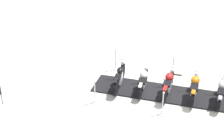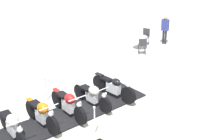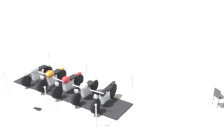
{
  "view_description": "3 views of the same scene",
  "coord_description": "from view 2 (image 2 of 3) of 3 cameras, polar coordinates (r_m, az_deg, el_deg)",
  "views": [
    {
      "loc": [
        0.34,
        -12.13,
        7.56
      ],
      "look_at": [
        -2.36,
        -0.41,
        1.11
      ],
      "focal_mm": 52.38,
      "sensor_mm": 36.0,
      "label": 1
    },
    {
      "loc": [
        6.36,
        8.6,
        6.38
      ],
      "look_at": [
        -2.35,
        -0.14,
        1.06
      ],
      "focal_mm": 54.3,
      "sensor_mm": 36.0,
      "label": 2
    },
    {
      "loc": [
        -7.54,
        9.3,
        6.8
      ],
      "look_at": [
        -1.7,
        -1.4,
        1.05
      ],
      "focal_mm": 43.43,
      "sensor_mm": 36.0,
      "label": 3
    }
  ],
  "objects": [
    {
      "name": "info_placard",
      "position": [
        11.0,
        -2.63,
        -11.75
      ],
      "size": [
        0.42,
        0.27,
        0.21
      ],
      "rotation": [
        0.0,
        0.0,
        6.22
      ],
      "color": "#333338",
      "rests_on": "ground_plane"
    },
    {
      "name": "motorcycle_black",
      "position": [
        13.35,
        0.31,
        -2.84
      ],
      "size": [
        0.67,
        2.27,
        1.0
      ],
      "rotation": [
        0.0,
        0.0,
        1.58
      ],
      "color": "black",
      "rests_on": "display_platform"
    },
    {
      "name": "stanchion_left_mid",
      "position": [
        13.45,
        -11.01,
        -4.03
      ],
      "size": [
        0.35,
        0.35,
        1.03
      ],
      "color": "silver",
      "rests_on": "ground_plane"
    },
    {
      "name": "stanchion_right_rear",
      "position": [
        12.85,
        6.8,
        -4.67
      ],
      "size": [
        0.28,
        0.28,
        1.08
      ],
      "color": "silver",
      "rests_on": "ground_plane"
    },
    {
      "name": "cafe_chair_across_table",
      "position": [
        17.98,
        5.1,
        4.24
      ],
      "size": [
        0.56,
        0.56,
        0.9
      ],
      "rotation": [
        0.0,
        0.0,
        -2.29
      ],
      "color": "#2D2D33",
      "rests_on": "ground_plane"
    },
    {
      "name": "motorcycle_copper",
      "position": [
        11.69,
        -11.73,
        -7.19
      ],
      "size": [
        0.7,
        2.07,
        0.97
      ],
      "rotation": [
        0.0,
        0.0,
        1.5
      ],
      "color": "black",
      "rests_on": "display_platform"
    },
    {
      "name": "cafe_table",
      "position": [
        18.74,
        4.72,
        5.11
      ],
      "size": [
        0.82,
        0.82,
        0.74
      ],
      "color": "#B7B7BC",
      "rests_on": "ground_plane"
    },
    {
      "name": "cafe_chair_near_table",
      "position": [
        19.46,
        5.67,
        5.78
      ],
      "size": [
        0.5,
        0.5,
        0.96
      ],
      "rotation": [
        0.0,
        0.0,
        0.31
      ],
      "color": "#2D2D33",
      "rests_on": "ground_plane"
    },
    {
      "name": "stanchion_left_rear",
      "position": [
        14.85,
        -1.86,
        -0.83
      ],
      "size": [
        0.35,
        0.35,
        1.03
      ],
      "color": "silver",
      "rests_on": "ground_plane"
    },
    {
      "name": "stanchion_right_mid",
      "position": [
        11.21,
        -2.94,
        -9.18
      ],
      "size": [
        0.3,
        0.3,
        1.06
      ],
      "color": "silver",
      "rests_on": "ground_plane"
    },
    {
      "name": "ground_plane",
      "position": [
        12.46,
        -7.29,
        -7.72
      ],
      "size": [
        80.0,
        80.0,
        0.0
      ],
      "primitive_type": "plane",
      "color": "beige"
    },
    {
      "name": "motorcycle_cream",
      "position": [
        12.72,
        -3.29,
        -4.18
      ],
      "size": [
        0.62,
        2.11,
        0.9
      ],
      "rotation": [
        0.0,
        0.0,
        1.54
      ],
      "color": "black",
      "rests_on": "display_platform"
    },
    {
      "name": "motorcycle_chrome",
      "position": [
        11.29,
        -16.47,
        -8.9
      ],
      "size": [
        0.72,
        2.05,
        0.89
      ],
      "rotation": [
        0.0,
        0.0,
        1.43
      ],
      "color": "black",
      "rests_on": "display_platform"
    },
    {
      "name": "bystander_person",
      "position": [
        19.68,
        8.93,
        7.13
      ],
      "size": [
        0.34,
        0.45,
        1.67
      ],
      "rotation": [
        0.0,
        0.0,
        0.32
      ],
      "color": "#23232D",
      "rests_on": "ground_plane"
    },
    {
      "name": "display_platform",
      "position": [
        12.44,
        -7.29,
        -7.61
      ],
      "size": [
        6.59,
        1.9,
        0.06
      ],
      "primitive_type": "cube",
      "rotation": [
        0.0,
        0.0,
        3.08
      ],
      "color": "black",
      "rests_on": "ground_plane"
    },
    {
      "name": "motorcycle_maroon",
      "position": [
        12.17,
        -7.33,
        -5.66
      ],
      "size": [
        0.7,
        2.2,
        0.96
      ],
      "rotation": [
        0.0,
        0.0,
        1.46
      ],
      "color": "black",
      "rests_on": "display_platform"
    }
  ]
}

